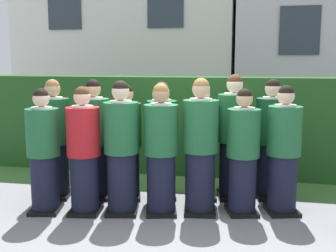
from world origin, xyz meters
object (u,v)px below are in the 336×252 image
object	(u,v)px
student_front_row_6	(284,153)
student_rear_row_1	(94,142)
student_rear_row_3	(162,143)
student_front_row_3	(161,152)
student_front_row_2	(122,151)
student_rear_row_2	(127,145)
student_front_row_4	(200,149)
student_rear_row_6	(271,142)
student_front_row_0	(44,154)
student_in_red_blazer	(84,154)
student_rear_row_4	(202,145)
student_rear_row_5	(233,140)
student_rear_row_0	(55,142)
student_front_row_5	(243,155)

from	to	relation	value
student_front_row_6	student_rear_row_1	size ratio (longest dim) A/B	0.97
student_rear_row_3	student_front_row_3	bearing A→B (deg)	-78.26
student_front_row_2	student_rear_row_2	distance (m)	0.57
student_front_row_4	student_rear_row_6	size ratio (longest dim) A/B	1.02
student_front_row_0	student_in_red_blazer	xyz separation A→B (m)	(0.50, 0.07, 0.01)
student_front_row_6	student_rear_row_1	bearing A→B (deg)	178.05
student_in_red_blazer	student_rear_row_4	xyz separation A→B (m)	(1.36, 0.87, -0.00)
student_front_row_3	student_rear_row_5	size ratio (longest dim) A/B	0.95
student_rear_row_0	student_rear_row_2	distance (m)	1.00
student_front_row_5	student_rear_row_5	distance (m)	0.61
student_front_row_5	student_rear_row_1	distance (m)	2.03
student_front_row_0	student_front_row_5	xyz separation A→B (m)	(2.43, 0.45, 0.00)
student_rear_row_1	student_rear_row_2	distance (m)	0.45
student_rear_row_6	student_rear_row_0	bearing A→B (deg)	-168.66
student_rear_row_0	student_rear_row_4	world-z (taller)	student_rear_row_0
student_rear_row_2	student_rear_row_5	distance (m)	1.47
student_rear_row_5	student_rear_row_6	xyz separation A→B (m)	(0.50, 0.11, -0.03)
student_front_row_6	student_rear_row_4	distance (m)	1.12
student_front_row_2	student_front_row_6	size ratio (longest dim) A/B	1.04
student_rear_row_1	student_rear_row_5	bearing A→B (deg)	11.57
student_rear_row_3	student_front_row_4	bearing A→B (deg)	-39.20
student_rear_row_3	student_rear_row_5	distance (m)	0.99
student_rear_row_0	student_rear_row_2	xyz separation A→B (m)	(0.99, 0.16, -0.04)
student_front_row_6	student_rear_row_4	bearing A→B (deg)	161.15
student_front_row_3	student_rear_row_6	distance (m)	1.62
student_rear_row_2	student_rear_row_3	size ratio (longest dim) A/B	0.98
student_front_row_5	student_front_row_6	world-z (taller)	student_front_row_6
student_front_row_6	student_rear_row_5	distance (m)	0.79
student_rear_row_5	student_rear_row_1	bearing A→B (deg)	-168.43
student_rear_row_2	student_front_row_4	bearing A→B (deg)	-18.58
student_rear_row_3	student_rear_row_1	bearing A→B (deg)	-167.56
student_in_red_blazer	student_front_row_5	world-z (taller)	student_in_red_blazer
student_front_row_4	student_rear_row_2	bearing A→B (deg)	161.42
student_rear_row_2	student_rear_row_6	world-z (taller)	student_rear_row_6
student_in_red_blazer	student_front_row_3	distance (m)	0.95
student_front_row_4	student_rear_row_2	size ratio (longest dim) A/B	1.07
student_front_row_3	student_rear_row_0	distance (m)	1.61
student_front_row_2	student_rear_row_6	xyz separation A→B (m)	(1.83, 0.99, -0.00)
student_front_row_2	student_front_row_5	bearing A→B (deg)	10.85
student_rear_row_0	student_rear_row_1	size ratio (longest dim) A/B	1.00
student_in_red_blazer	student_front_row_6	bearing A→B (deg)	11.83
student_rear_row_0	student_front_row_4	bearing A→B (deg)	-5.55
student_rear_row_3	student_rear_row_6	bearing A→B (deg)	11.47
student_front_row_3	student_rear_row_1	xyz separation A→B (m)	(-1.03, 0.40, 0.01)
student_in_red_blazer	student_front_row_5	bearing A→B (deg)	11.31
student_front_row_3	student_rear_row_5	distance (m)	1.15
student_front_row_5	student_rear_row_1	world-z (taller)	student_rear_row_1
student_front_row_3	student_front_row_5	world-z (taller)	student_front_row_3
student_in_red_blazer	student_front_row_4	distance (m)	1.44
student_in_red_blazer	student_rear_row_1	world-z (taller)	student_rear_row_1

